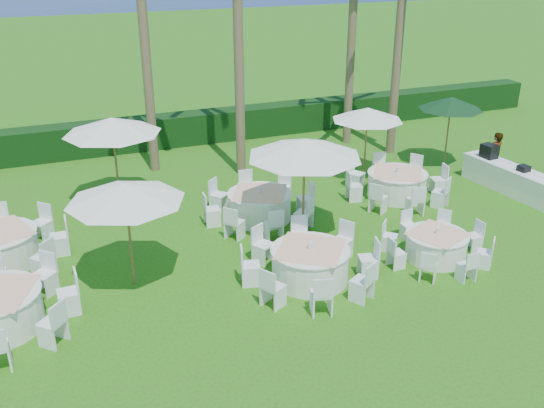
{
  "coord_description": "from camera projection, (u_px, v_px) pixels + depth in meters",
  "views": [
    {
      "loc": [
        -4.76,
        -10.86,
        7.55
      ],
      "look_at": [
        0.49,
        2.33,
        1.3
      ],
      "focal_mm": 40.0,
      "sensor_mm": 36.0,
      "label": 1
    }
  ],
  "objects": [
    {
      "name": "umbrella_c",
      "position": [
        112.0,
        126.0,
        17.66
      ],
      "size": [
        2.88,
        2.88,
        2.77
      ],
      "color": "brown",
      "rests_on": "ground"
    },
    {
      "name": "buffet_table",
      "position": [
        511.0,
        179.0,
        19.46
      ],
      "size": [
        1.17,
        3.72,
        1.3
      ],
      "color": "white",
      "rests_on": "ground"
    },
    {
      "name": "banquet_table_b",
      "position": [
        310.0,
        263.0,
        14.43
      ],
      "size": [
        3.3,
        3.3,
        1.0
      ],
      "color": "white",
      "rests_on": "ground"
    },
    {
      "name": "staff_person",
      "position": [
        494.0,
        156.0,
        20.35
      ],
      "size": [
        0.66,
        0.48,
        1.66
      ],
      "primitive_type": "imported",
      "rotation": [
        0.0,
        0.0,
        3.29
      ],
      "color": "gray",
      "rests_on": "ground"
    },
    {
      "name": "umbrella_green",
      "position": [
        451.0,
        103.0,
        20.97
      ],
      "size": [
        2.24,
        2.24,
        2.52
      ],
      "color": "brown",
      "rests_on": "ground"
    },
    {
      "name": "banquet_table_c",
      "position": [
        436.0,
        245.0,
        15.43
      ],
      "size": [
        2.75,
        2.75,
        0.85
      ],
      "color": "white",
      "rests_on": "ground"
    },
    {
      "name": "umbrella_a",
      "position": [
        125.0,
        192.0,
        13.48
      ],
      "size": [
        2.7,
        2.7,
        2.58
      ],
      "color": "brown",
      "rests_on": "ground"
    },
    {
      "name": "banquet_table_f",
      "position": [
        397.0,
        184.0,
        19.11
      ],
      "size": [
        3.29,
        3.29,
        0.99
      ],
      "color": "white",
      "rests_on": "ground"
    },
    {
      "name": "banquet_table_e",
      "position": [
        260.0,
        205.0,
        17.6
      ],
      "size": [
        3.29,
        3.29,
        0.99
      ],
      "color": "white",
      "rests_on": "ground"
    },
    {
      "name": "palm_e",
      "position": [
        400.0,
        31.0,
        21.46
      ],
      "size": [
        4.14,
        4.4,
        8.17
      ],
      "color": "brown",
      "rests_on": "ground"
    },
    {
      "name": "palm_b",
      "position": [
        144.0,
        30.0,
        19.58
      ],
      "size": [
        4.41,
        4.03,
        8.74
      ],
      "color": "brown",
      "rests_on": "ground"
    },
    {
      "name": "hedge",
      "position": [
        170.0,
        130.0,
        23.85
      ],
      "size": [
        34.0,
        1.0,
        1.2
      ],
      "primitive_type": "cube",
      "color": "black",
      "rests_on": "ground"
    },
    {
      "name": "umbrella_d",
      "position": [
        368.0,
        114.0,
        19.99
      ],
      "size": [
        2.39,
        2.39,
        2.43
      ],
      "color": "brown",
      "rests_on": "ground"
    },
    {
      "name": "ground",
      "position": [
        290.0,
        297.0,
        13.89
      ],
      "size": [
        120.0,
        120.0,
        0.0
      ],
      "primitive_type": "plane",
      "color": "#256110",
      "rests_on": "ground"
    },
    {
      "name": "palm_d",
      "position": [
        353.0,
        8.0,
        22.36
      ],
      "size": [
        4.4,
        4.02,
        9.4
      ],
      "color": "brown",
      "rests_on": "ground"
    },
    {
      "name": "umbrella_b",
      "position": [
        305.0,
        148.0,
        15.62
      ],
      "size": [
        3.06,
        3.06,
        2.83
      ],
      "color": "brown",
      "rests_on": "ground"
    }
  ]
}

